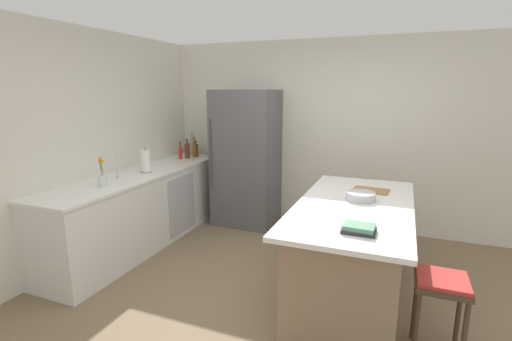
{
  "coord_description": "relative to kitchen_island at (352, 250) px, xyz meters",
  "views": [
    {
      "loc": [
        0.9,
        -2.92,
        1.93
      ],
      "look_at": [
        -0.67,
        0.98,
        1.0
      ],
      "focal_mm": 25.88,
      "sensor_mm": 36.0,
      "label": 1
    }
  ],
  "objects": [
    {
      "name": "syrup_bottle",
      "position": [
        -2.6,
        1.35,
        0.58
      ],
      "size": [
        0.07,
        0.07,
        0.29
      ],
      "color": "#5B3319",
      "rests_on": "counter_run_left"
    },
    {
      "name": "cookbook_stack",
      "position": [
        0.12,
        -0.68,
        0.48
      ],
      "size": [
        0.24,
        0.18,
        0.06
      ],
      "color": "#2D2D33",
      "rests_on": "kitchen_island"
    },
    {
      "name": "hot_sauce_bottle",
      "position": [
        -2.66,
        1.26,
        0.56
      ],
      "size": [
        0.05,
        0.05,
        0.25
      ],
      "color": "red",
      "rests_on": "counter_run_left"
    },
    {
      "name": "bar_stool",
      "position": [
        0.7,
        -0.58,
        0.05
      ],
      "size": [
        0.36,
        0.36,
        0.63
      ],
      "color": "#473828",
      "rests_on": "ground_plane"
    },
    {
      "name": "ground_plane",
      "position": [
        -0.54,
        -0.36,
        -0.46
      ],
      "size": [
        7.2,
        7.2,
        0.0
      ],
      "primitive_type": "plane",
      "color": "#7A664C"
    },
    {
      "name": "cutting_board",
      "position": [
        0.1,
        0.5,
        0.46
      ],
      "size": [
        0.36,
        0.25,
        0.02
      ],
      "color": "#9E7042",
      "rests_on": "kitchen_island"
    },
    {
      "name": "flower_vase",
      "position": [
        -2.53,
        -0.4,
        0.55
      ],
      "size": [
        0.09,
        0.09,
        0.32
      ],
      "color": "silver",
      "rests_on": "counter_run_left"
    },
    {
      "name": "paper_towel_roll",
      "position": [
        -2.55,
        0.34,
        0.59
      ],
      "size": [
        0.14,
        0.14,
        0.31
      ],
      "color": "gray",
      "rests_on": "counter_run_left"
    },
    {
      "name": "whiskey_bottle",
      "position": [
        -2.58,
        1.55,
        0.56
      ],
      "size": [
        0.08,
        0.08,
        0.24
      ],
      "color": "brown",
      "rests_on": "counter_run_left"
    },
    {
      "name": "refrigerator",
      "position": [
        -1.71,
        1.49,
        0.5
      ],
      "size": [
        0.85,
        0.72,
        1.92
      ],
      "color": "#56565B",
      "rests_on": "ground_plane"
    },
    {
      "name": "counter_run_left",
      "position": [
        -2.61,
        0.31,
        -0.0
      ],
      "size": [
        0.69,
        2.89,
        0.93
      ],
      "color": "silver",
      "rests_on": "ground_plane"
    },
    {
      "name": "vinegar_bottle",
      "position": [
        -2.53,
        1.45,
        0.59
      ],
      "size": [
        0.06,
        0.06,
        0.31
      ],
      "color": "#994C23",
      "rests_on": "counter_run_left"
    },
    {
      "name": "sink_faucet",
      "position": [
        -2.66,
        -0.02,
        0.62
      ],
      "size": [
        0.15,
        0.05,
        0.3
      ],
      "color": "silver",
      "rests_on": "counter_run_left"
    },
    {
      "name": "wall_rear",
      "position": [
        -0.54,
        1.89,
        0.84
      ],
      "size": [
        6.0,
        0.1,
        2.6
      ],
      "primitive_type": "cube",
      "color": "silver",
      "rests_on": "ground_plane"
    },
    {
      "name": "gin_bottle",
      "position": [
        -2.68,
        1.63,
        0.59
      ],
      "size": [
        0.07,
        0.07,
        0.33
      ],
      "color": "#8CB79E",
      "rests_on": "counter_run_left"
    },
    {
      "name": "mixing_bowl",
      "position": [
        0.04,
        0.14,
        0.49
      ],
      "size": [
        0.27,
        0.27,
        0.08
      ],
      "color": "#B2B5BA",
      "rests_on": "kitchen_island"
    },
    {
      "name": "wall_left",
      "position": [
        -2.99,
        -0.36,
        0.84
      ],
      "size": [
        0.1,
        6.0,
        2.6
      ],
      "primitive_type": "cube",
      "color": "silver",
      "rests_on": "ground_plane"
    },
    {
      "name": "kitchen_island",
      "position": [
        0.0,
        0.0,
        0.0
      ],
      "size": [
        1.0,
        2.04,
        0.92
      ],
      "color": "#8E755B",
      "rests_on": "ground_plane"
    }
  ]
}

